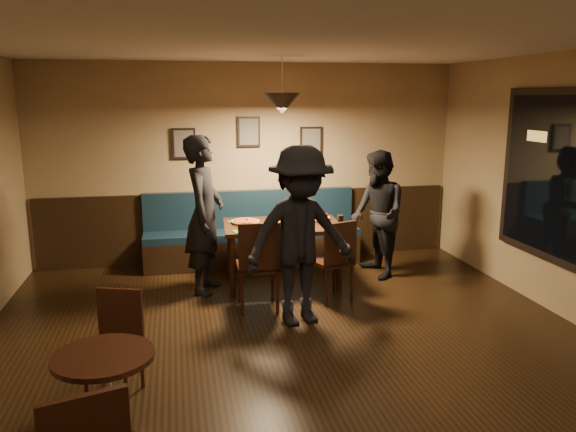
# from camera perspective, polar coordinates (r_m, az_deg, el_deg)

# --- Properties ---
(floor) EXTENTS (7.00, 7.00, 0.00)m
(floor) POSITION_cam_1_polar(r_m,az_deg,el_deg) (5.08, 1.62, -15.27)
(floor) COLOR black
(floor) RESTS_ON ground
(ceiling) EXTENTS (7.00, 7.00, 0.00)m
(ceiling) POSITION_cam_1_polar(r_m,az_deg,el_deg) (4.54, 1.84, 17.96)
(ceiling) COLOR silver
(ceiling) RESTS_ON ground
(wall_back) EXTENTS (6.00, 0.00, 6.00)m
(wall_back) POSITION_cam_1_polar(r_m,az_deg,el_deg) (8.02, -4.00, 5.35)
(wall_back) COLOR #8C704F
(wall_back) RESTS_ON ground
(wainscot) EXTENTS (5.88, 0.06, 1.00)m
(wainscot) POSITION_cam_1_polar(r_m,az_deg,el_deg) (8.14, -3.88, -0.97)
(wainscot) COLOR black
(wainscot) RESTS_ON ground
(booth_bench) EXTENTS (3.00, 0.60, 1.00)m
(booth_bench) POSITION_cam_1_polar(r_m,az_deg,el_deg) (7.88, -3.62, -1.41)
(booth_bench) COLOR #0F232D
(booth_bench) RESTS_ON ground
(picture_left) EXTENTS (0.32, 0.04, 0.42)m
(picture_left) POSITION_cam_1_polar(r_m,az_deg,el_deg) (7.89, -10.55, 7.26)
(picture_left) COLOR black
(picture_left) RESTS_ON wall_back
(picture_center) EXTENTS (0.32, 0.04, 0.42)m
(picture_center) POSITION_cam_1_polar(r_m,az_deg,el_deg) (7.95, -4.02, 8.55)
(picture_center) COLOR black
(picture_center) RESTS_ON wall_back
(picture_right) EXTENTS (0.32, 0.04, 0.42)m
(picture_right) POSITION_cam_1_polar(r_m,az_deg,el_deg) (8.12, 2.36, 7.59)
(picture_right) COLOR black
(picture_right) RESTS_ON wall_back
(pendant_lamp) EXTENTS (0.44, 0.44, 0.25)m
(pendant_lamp) POSITION_cam_1_polar(r_m,az_deg,el_deg) (6.81, -0.60, 11.37)
(pendant_lamp) COLOR black
(pendant_lamp) RESTS_ON ceiling
(dining_table) EXTENTS (1.50, 1.02, 0.78)m
(dining_table) POSITION_cam_1_polar(r_m,az_deg,el_deg) (7.09, -0.56, -3.86)
(dining_table) COLOR #311E0D
(dining_table) RESTS_ON floor
(chair_near_left) EXTENTS (0.47, 0.47, 1.02)m
(chair_near_left) POSITION_cam_1_polar(r_m,az_deg,el_deg) (6.25, -3.11, -4.91)
(chair_near_left) COLOR black
(chair_near_left) RESTS_ON floor
(chair_near_right) EXTENTS (0.54, 0.54, 0.96)m
(chair_near_right) POSITION_cam_1_polar(r_m,az_deg,el_deg) (6.55, 4.34, -4.41)
(chair_near_right) COLOR black
(chair_near_right) RESTS_ON floor
(diner_left) EXTENTS (0.63, 0.79, 1.90)m
(diner_left) POSITION_cam_1_polar(r_m,az_deg,el_deg) (6.77, -8.51, 0.14)
(diner_left) COLOR black
(diner_left) RESTS_ON floor
(diner_right) EXTENTS (0.68, 0.85, 1.66)m
(diner_right) POSITION_cam_1_polar(r_m,az_deg,el_deg) (7.37, 9.12, 0.16)
(diner_right) COLOR black
(diner_right) RESTS_ON floor
(diner_front) EXTENTS (1.32, 0.92, 1.86)m
(diner_front) POSITION_cam_1_polar(r_m,az_deg,el_deg) (5.74, 1.28, -2.08)
(diner_front) COLOR black
(diner_front) RESTS_ON floor
(pizza_a) EXTENTS (0.45, 0.45, 0.04)m
(pizza_a) POSITION_cam_1_polar(r_m,az_deg,el_deg) (7.04, -4.34, -0.56)
(pizza_a) COLOR #C55E25
(pizza_a) RESTS_ON dining_table
(pizza_b) EXTENTS (0.38, 0.38, 0.04)m
(pizza_b) POSITION_cam_1_polar(r_m,az_deg,el_deg) (6.85, -0.61, -0.92)
(pizza_b) COLOR gold
(pizza_b) RESTS_ON dining_table
(pizza_c) EXTENTS (0.44, 0.44, 0.04)m
(pizza_c) POSITION_cam_1_polar(r_m,az_deg,el_deg) (7.23, 2.75, -0.20)
(pizza_c) COLOR orange
(pizza_c) RESTS_ON dining_table
(soda_glass) EXTENTS (0.08, 0.08, 0.15)m
(soda_glass) POSITION_cam_1_polar(r_m,az_deg,el_deg) (6.83, 5.35, -0.52)
(soda_glass) COLOR black
(soda_glass) RESTS_ON dining_table
(tabasco_bottle) EXTENTS (0.03, 0.03, 0.13)m
(tabasco_bottle) POSITION_cam_1_polar(r_m,az_deg,el_deg) (7.07, 3.94, -0.13)
(tabasco_bottle) COLOR #9F2105
(tabasco_bottle) RESTS_ON dining_table
(napkin_a) EXTENTS (0.17, 0.17, 0.01)m
(napkin_a) POSITION_cam_1_polar(r_m,az_deg,el_deg) (7.13, -5.49, -0.56)
(napkin_a) COLOR #1D6F2D
(napkin_a) RESTS_ON dining_table
(napkin_b) EXTENTS (0.18, 0.18, 0.01)m
(napkin_b) POSITION_cam_1_polar(r_m,az_deg,el_deg) (6.61, -4.90, -1.58)
(napkin_b) COLOR #1E7325
(napkin_b) RESTS_ON dining_table
(cutlery_set) EXTENTS (0.20, 0.04, 0.00)m
(cutlery_set) POSITION_cam_1_polar(r_m,az_deg,el_deg) (6.58, -0.54, -1.59)
(cutlery_set) COLOR white
(cutlery_set) RESTS_ON dining_table
(cafe_table) EXTENTS (0.77, 0.77, 0.70)m
(cafe_table) POSITION_cam_1_polar(r_m,az_deg,el_deg) (4.09, -17.95, -17.62)
(cafe_table) COLOR black
(cafe_table) RESTS_ON floor
(cafe_chair_far) EXTENTS (0.47, 0.47, 0.84)m
(cafe_chair_far) POSITION_cam_1_polar(r_m,az_deg,el_deg) (4.69, -17.36, -12.60)
(cafe_chair_far) COLOR black
(cafe_chair_far) RESTS_ON floor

